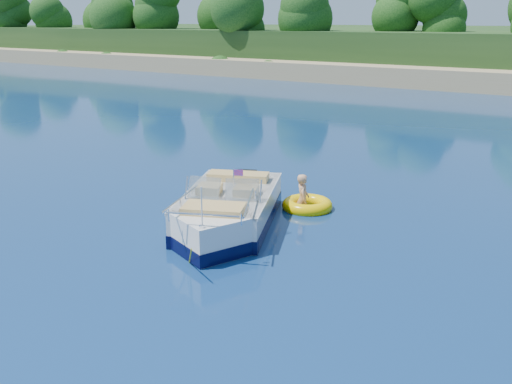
# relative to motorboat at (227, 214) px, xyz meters

# --- Properties ---
(ground) EXTENTS (160.00, 160.00, 0.00)m
(ground) POSITION_rel_motorboat_xyz_m (3.34, -2.49, -0.39)
(ground) COLOR #0A264B
(ground) RESTS_ON ground
(motorboat) EXTENTS (3.59, 5.58, 1.98)m
(motorboat) POSITION_rel_motorboat_xyz_m (0.00, 0.00, 0.00)
(motorboat) COLOR white
(motorboat) RESTS_ON ground
(tow_tube) EXTENTS (1.82, 1.82, 0.37)m
(tow_tube) POSITION_rel_motorboat_xyz_m (0.94, 2.49, -0.29)
(tow_tube) COLOR #FFCC03
(tow_tube) RESTS_ON ground
(boy) EXTENTS (0.77, 0.88, 1.61)m
(boy) POSITION_rel_motorboat_xyz_m (0.81, 2.46, -0.39)
(boy) COLOR tan
(boy) RESTS_ON ground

